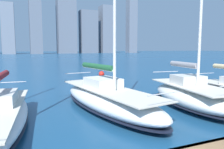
{
  "coord_description": "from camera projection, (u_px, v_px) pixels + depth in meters",
  "views": [
    {
      "loc": [
        4.29,
        3.56,
        3.51
      ],
      "look_at": [
        0.03,
        -6.6,
        2.2
      ],
      "focal_mm": 35.0,
      "sensor_mm": 36.0,
      "label": 1
    }
  ],
  "objects": [
    {
      "name": "city_skyline",
      "position": [
        24.0,
        23.0,
        147.76
      ],
      "size": [
        170.96,
        24.8,
        54.92
      ],
      "color": "slate",
      "rests_on": "ground"
    },
    {
      "name": "sailboat_grey",
      "position": [
        191.0,
        95.0,
        13.03
      ],
      "size": [
        3.59,
        7.29,
        10.72
      ],
      "color": "white",
      "rests_on": "ground"
    },
    {
      "name": "sailboat_forest",
      "position": [
        107.0,
        98.0,
        12.34
      ],
      "size": [
        4.09,
        9.73,
        11.69
      ],
      "color": "silver",
      "rests_on": "ground"
    },
    {
      "name": "channel_buoy",
      "position": [
        102.0,
        74.0,
        27.42
      ],
      "size": [
        0.7,
        0.7,
        1.4
      ],
      "color": "red",
      "rests_on": "ground"
    }
  ]
}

